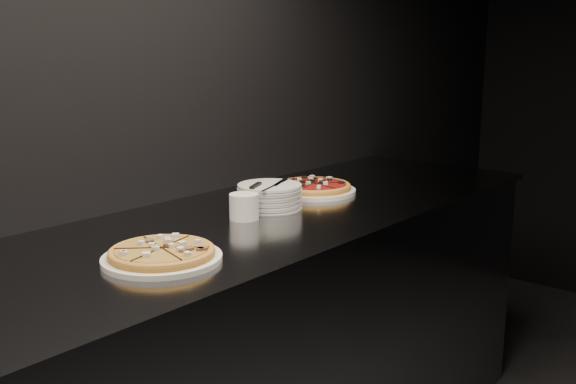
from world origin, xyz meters
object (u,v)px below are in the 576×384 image
Objects in this scene: counter at (259,355)px; ramekin at (244,206)px; pizza_mushroom at (162,254)px; pizza_tomato at (313,187)px; plate_stack at (270,196)px; cutlery at (268,185)px.

ramekin reaches higher than counter.
pizza_tomato is at bearing 102.89° from pizza_mushroom.
plate_stack is 0.16m from ramekin.
plate_stack reaches higher than pizza_mushroom.
pizza_tomato is 0.43m from ramekin.
pizza_tomato is at bearing 74.15° from cutlery.
counter is 27.74× the size of ramekin.
counter is 7.73× the size of pizza_mushroom.
counter is 11.19× the size of cutlery.
pizza_mushroom is 1.54× the size of plate_stack.
cutlery is 2.48× the size of ramekin.
cutlery is (-0.03, 0.09, 0.54)m from counter.
pizza_mushroom is at bearing -75.78° from counter.
cutlery is at bearing -82.06° from pizza_tomato.
cutlery reaches higher than pizza_tomato.
plate_stack reaches higher than pizza_tomato.
ramekin is (0.04, -0.16, 0.00)m from plate_stack.
cutlery is at bearing -62.38° from plate_stack.
pizza_mushroom is 0.43m from ramekin.
counter is 11.89× the size of plate_stack.
plate_stack reaches higher than counter.
plate_stack is 0.04m from cutlery.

